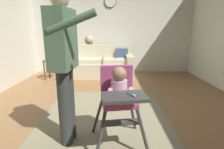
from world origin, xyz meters
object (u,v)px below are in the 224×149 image
Objects in this scene: wall_clock at (110,1)px; high_chair at (119,92)px; toy_ball at (132,95)px; sippy_cup at (50,58)px; adult_standing at (65,62)px; couch at (103,64)px; side_table at (53,65)px.

high_chair is at bearing -88.12° from wall_clock.
wall_clock is at bearing 100.08° from toy_ball.
sippy_cup is 0.28× the size of wall_clock.
high_chair is 0.55× the size of adult_standing.
side_table is at bearing -75.47° from couch.
side_table is at bearing 117.86° from adult_standing.
adult_standing is 4.72× the size of wall_clock.
toy_ball is 2.56m from sippy_cup.
high_chair is (0.33, -3.15, 0.29)m from couch.
toy_ball is (0.63, -1.86, -0.24)m from couch.
toy_ball is (0.30, 1.29, -0.53)m from high_chair.
toy_ball is 3.11m from wall_clock.
side_table is (-1.08, 2.74, -0.56)m from adult_standing.
toy_ball is 2.49m from side_table.
adult_standing is (-0.25, -3.09, 0.61)m from couch.
sippy_cup reaches higher than toy_ball.
high_chair is 1.76× the size of side_table.
couch is 3.19m from high_chair.
adult_standing is at bearing -67.61° from sippy_cup.
sippy_cup is at bearing 118.74° from adult_standing.
couch is 3.16m from adult_standing.
high_chair is 2.59× the size of wall_clock.
high_chair is at bearing -0.10° from adult_standing.
high_chair is 3.27m from side_table.
side_table is (-1.66, 2.81, -0.24)m from high_chair.
wall_clock is (1.54, 0.82, 1.72)m from side_table.
wall_clock is at bearing 89.03° from adult_standing.
side_table is 5.20× the size of sippy_cup.
toy_ball is at bearing -37.78° from side_table.
couch is at bearing 178.17° from high_chair.
sippy_cup is (-1.71, 2.81, -0.05)m from high_chair.
couch is at bearing 108.63° from toy_ball.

